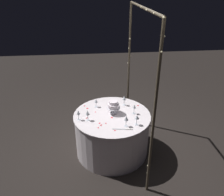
{
  "coord_description": "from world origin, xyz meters",
  "views": [
    {
      "loc": [
        3.08,
        -0.31,
        2.66
      ],
      "look_at": [
        0.0,
        0.0,
        1.04
      ],
      "focal_mm": 35.81,
      "sensor_mm": 36.0,
      "label": 1
    }
  ],
  "objects": [
    {
      "name": "rose_petal_10",
      "position": [
        0.06,
        -0.41,
        0.74
      ],
      "size": [
        0.04,
        0.04,
        0.0
      ],
      "primitive_type": "ellipsoid",
      "rotation": [
        0.0,
        0.0,
        5.22
      ],
      "color": "red",
      "rests_on": "main_table"
    },
    {
      "name": "wine_glass_3",
      "position": [
        -0.28,
        -0.25,
        0.84
      ],
      "size": [
        0.06,
        0.06,
        0.15
      ],
      "color": "silver",
      "rests_on": "main_table"
    },
    {
      "name": "wine_glass_6",
      "position": [
        -0.3,
        0.24,
        0.87
      ],
      "size": [
        0.06,
        0.06,
        0.18
      ],
      "color": "silver",
      "rests_on": "main_table"
    },
    {
      "name": "decorative_arch",
      "position": [
        0.0,
        0.41,
        1.51
      ],
      "size": [
        1.84,
        0.06,
        2.37
      ],
      "color": "#473D2D",
      "rests_on": "ground"
    },
    {
      "name": "rose_petal_4",
      "position": [
        -0.11,
        -0.27,
        0.74
      ],
      "size": [
        0.03,
        0.03,
        0.0
      ],
      "primitive_type": "ellipsoid",
      "rotation": [
        0.0,
        0.0,
        5.91
      ],
      "color": "red",
      "rests_on": "main_table"
    },
    {
      "name": "rose_petal_6",
      "position": [
        0.35,
        -0.24,
        0.74
      ],
      "size": [
        0.03,
        0.03,
        0.0
      ],
      "primitive_type": "ellipsoid",
      "rotation": [
        0.0,
        0.0,
        0.18
      ],
      "color": "red",
      "rests_on": "main_table"
    },
    {
      "name": "rose_petal_5",
      "position": [
        0.09,
        -0.01,
        0.74
      ],
      "size": [
        0.05,
        0.04,
        0.0
      ],
      "primitive_type": "ellipsoid",
      "rotation": [
        0.0,
        0.0,
        3.69
      ],
      "color": "red",
      "rests_on": "main_table"
    },
    {
      "name": "rose_petal_11",
      "position": [
        0.24,
        -0.12,
        0.74
      ],
      "size": [
        0.03,
        0.02,
        0.0
      ],
      "primitive_type": "ellipsoid",
      "rotation": [
        0.0,
        0.0,
        6.13
      ],
      "color": "red",
      "rests_on": "main_table"
    },
    {
      "name": "main_table",
      "position": [
        0.0,
        0.0,
        0.37
      ],
      "size": [
        1.26,
        1.26,
        0.73
      ],
      "color": "white",
      "rests_on": "ground"
    },
    {
      "name": "rose_petal_8",
      "position": [
        -0.33,
        -0.45,
        0.74
      ],
      "size": [
        0.04,
        0.04,
        0.0
      ],
      "primitive_type": "ellipsoid",
      "rotation": [
        0.0,
        0.0,
        2.26
      ],
      "color": "red",
      "rests_on": "main_table"
    },
    {
      "name": "rose_petal_1",
      "position": [
        -0.26,
        -0.01,
        0.74
      ],
      "size": [
        0.03,
        0.04,
        0.0
      ],
      "primitive_type": "ellipsoid",
      "rotation": [
        0.0,
        0.0,
        1.84
      ],
      "color": "red",
      "rests_on": "main_table"
    },
    {
      "name": "wine_glass_1",
      "position": [
        0.0,
        0.36,
        0.86
      ],
      "size": [
        0.06,
        0.06,
        0.17
      ],
      "color": "silver",
      "rests_on": "main_table"
    },
    {
      "name": "rose_petal_3",
      "position": [
        -0.25,
        0.48,
        0.74
      ],
      "size": [
        0.03,
        0.04,
        0.0
      ],
      "primitive_type": "ellipsoid",
      "rotation": [
        0.0,
        0.0,
        4.61
      ],
      "color": "red",
      "rests_on": "main_table"
    },
    {
      "name": "rose_petal_9",
      "position": [
        0.44,
        -0.0,
        0.74
      ],
      "size": [
        0.02,
        0.03,
        0.0
      ],
      "primitive_type": "ellipsoid",
      "rotation": [
        0.0,
        0.0,
        4.86
      ],
      "color": "red",
      "rests_on": "main_table"
    },
    {
      "name": "wine_glass_0",
      "position": [
        0.32,
        0.34,
        0.86
      ],
      "size": [
        0.07,
        0.07,
        0.17
      ],
      "color": "silver",
      "rests_on": "main_table"
    },
    {
      "name": "rose_petal_7",
      "position": [
        0.28,
        -0.19,
        0.74
      ],
      "size": [
        0.04,
        0.04,
        0.0
      ],
      "primitive_type": "ellipsoid",
      "rotation": [
        0.0,
        0.0,
        2.03
      ],
      "color": "red",
      "rests_on": "main_table"
    },
    {
      "name": "tiered_cake",
      "position": [
        -0.05,
        0.03,
        0.88
      ],
      "size": [
        0.22,
        0.22,
        0.22
      ],
      "color": "silver",
      "rests_on": "main_table"
    },
    {
      "name": "wine_glass_5",
      "position": [
        0.34,
        0.18,
        0.87
      ],
      "size": [
        0.06,
        0.06,
        0.18
      ],
      "color": "silver",
      "rests_on": "main_table"
    },
    {
      "name": "rose_petal_2",
      "position": [
        0.23,
        -0.21,
        0.74
      ],
      "size": [
        0.04,
        0.04,
        0.0
      ],
      "primitive_type": "ellipsoid",
      "rotation": [
        0.0,
        0.0,
        5.67
      ],
      "color": "red",
      "rests_on": "main_table"
    },
    {
      "name": "cake_knife",
      "position": [
        0.42,
        0.13,
        0.74
      ],
      "size": [
        0.07,
        0.29,
        0.01
      ],
      "color": "silver",
      "rests_on": "main_table"
    },
    {
      "name": "wine_glass_2",
      "position": [
        0.1,
        -0.53,
        0.86
      ],
      "size": [
        0.06,
        0.06,
        0.17
      ],
      "color": "silver",
      "rests_on": "main_table"
    },
    {
      "name": "wine_glass_4",
      "position": [
        0.12,
        -0.39,
        0.87
      ],
      "size": [
        0.06,
        0.06,
        0.17
      ],
      "color": "silver",
      "rests_on": "main_table"
    },
    {
      "name": "rose_petal_0",
      "position": [
        -0.24,
        -0.4,
        0.74
      ],
      "size": [
        0.04,
        0.05,
        0.0
      ],
      "primitive_type": "ellipsoid",
      "rotation": [
        0.0,
        0.0,
        4.48
      ],
      "color": "red",
      "rests_on": "main_table"
    },
    {
      "name": "ground_plane",
      "position": [
        0.0,
        0.0,
        0.0
      ],
      "size": [
        12.0,
        12.0,
        0.0
      ],
      "primitive_type": "plane",
      "color": "black"
    }
  ]
}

